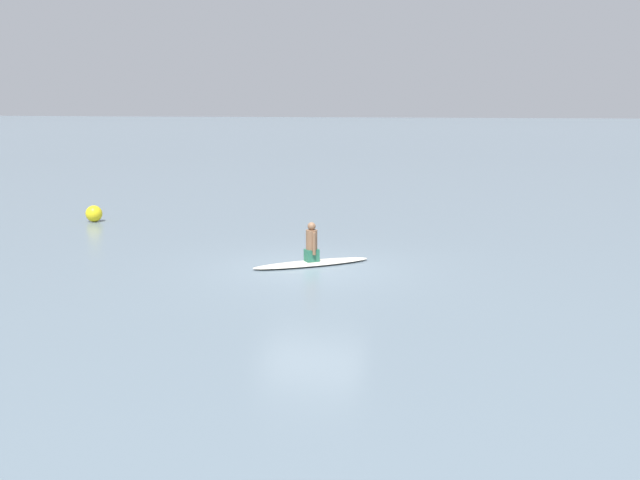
{
  "coord_description": "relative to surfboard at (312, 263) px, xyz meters",
  "views": [
    {
      "loc": [
        16.58,
        4.26,
        3.86
      ],
      "look_at": [
        -0.59,
        0.06,
        0.59
      ],
      "focal_mm": 41.37,
      "sensor_mm": 36.0,
      "label": 1
    }
  ],
  "objects": [
    {
      "name": "person_paddler",
      "position": [
        -0.0,
        -0.0,
        0.48
      ],
      "size": [
        0.4,
        0.41,
        0.96
      ],
      "rotation": [
        0.0,
        0.0,
        -0.93
      ],
      "color": "#26664C",
      "rests_on": "surfboard"
    },
    {
      "name": "surfboard",
      "position": [
        0.0,
        0.0,
        0.0
      ],
      "size": [
        2.29,
        2.76,
        0.1
      ],
      "primitive_type": "ellipsoid",
      "rotation": [
        0.0,
        0.0,
        -0.93
      ],
      "color": "silver",
      "rests_on": "ground"
    },
    {
      "name": "ground_plane",
      "position": [
        0.39,
        0.1,
        -0.05
      ],
      "size": [
        400.0,
        400.0,
        0.0
      ],
      "primitive_type": "plane",
      "color": "slate"
    },
    {
      "name": "buoy_marker",
      "position": [
        -4.8,
        -8.71,
        0.22
      ],
      "size": [
        0.55,
        0.55,
        0.55
      ],
      "primitive_type": "sphere",
      "color": "yellow",
      "rests_on": "ground"
    }
  ]
}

